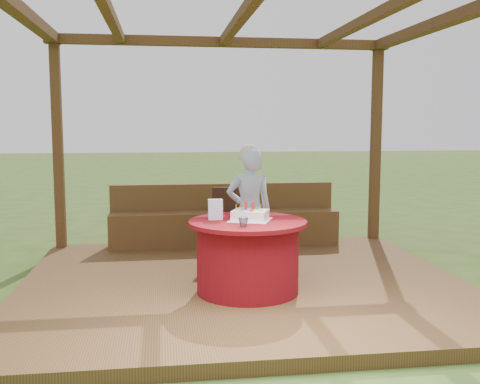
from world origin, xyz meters
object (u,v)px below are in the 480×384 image
(chair, at_px, (230,222))
(drinking_glass, at_px, (243,222))
(bench, at_px, (225,225))
(table, at_px, (248,256))
(birthday_cake, at_px, (250,215))
(gift_bag, at_px, (215,209))
(elderly_woman, at_px, (249,209))

(chair, distance_m, drinking_glass, 1.58)
(bench, relative_size, table, 2.69)
(birthday_cake, xyz_separation_m, gift_bag, (-0.32, 0.10, 0.05))
(bench, bearing_deg, birthday_cake, -89.91)
(bench, xyz_separation_m, elderly_woman, (0.10, -1.49, 0.43))
(elderly_woman, relative_size, birthday_cake, 2.94)
(table, xyz_separation_m, birthday_cake, (0.03, 0.01, 0.39))
(chair, relative_size, gift_bag, 4.47)
(birthday_cake, bearing_deg, table, -167.47)
(elderly_woman, xyz_separation_m, gift_bag, (-0.41, -0.56, 0.09))
(chair, bearing_deg, table, -88.93)
(table, relative_size, drinking_glass, 12.30)
(table, height_order, elderly_woman, elderly_woman)
(table, height_order, drinking_glass, drinking_glass)
(elderly_woman, bearing_deg, chair, 103.91)
(elderly_woman, height_order, gift_bag, elderly_woman)
(bench, xyz_separation_m, drinking_glass, (-0.11, -2.47, 0.47))
(bench, bearing_deg, drinking_glass, -92.59)
(birthday_cake, relative_size, gift_bag, 2.46)
(birthday_cake, distance_m, gift_bag, 0.34)
(bench, distance_m, drinking_glass, 2.52)
(elderly_woman, distance_m, birthday_cake, 0.66)
(elderly_woman, distance_m, drinking_glass, 1.01)
(gift_bag, distance_m, drinking_glass, 0.48)
(table, bearing_deg, drinking_glass, -105.28)
(bench, height_order, drinking_glass, bench)
(chair, bearing_deg, drinking_glass, -92.45)
(chair, distance_m, birthday_cake, 1.26)
(birthday_cake, distance_m, drinking_glass, 0.35)
(table, height_order, birthday_cake, birthday_cake)
(table, distance_m, birthday_cake, 0.39)
(table, distance_m, drinking_glass, 0.51)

